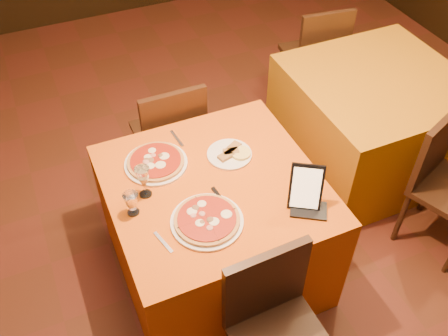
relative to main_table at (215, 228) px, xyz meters
name	(u,v)px	position (x,y,z in m)	size (l,w,h in m)	color
floor	(241,257)	(0.18, 0.00, -0.38)	(6.00, 7.00, 0.01)	#5E2D19
main_table	(215,228)	(0.00, 0.00, 0.00)	(1.10, 1.10, 0.75)	#D3590D
side_table	(370,122)	(1.39, 0.44, 0.00)	(1.10, 1.10, 0.75)	#B16D0B
chair_main_far	(168,133)	(0.00, 0.81, 0.08)	(0.42, 0.42, 0.91)	black
chair_side_far	(311,54)	(1.39, 1.28, 0.08)	(0.48, 0.48, 0.91)	black
pizza_near	(207,220)	(-0.13, -0.23, 0.39)	(0.36, 0.36, 0.03)	white
pizza_far	(156,162)	(-0.23, 0.26, 0.39)	(0.34, 0.34, 0.03)	white
cutlet_dish	(229,154)	(0.16, 0.16, 0.39)	(0.25, 0.25, 0.03)	white
wine_glass	(144,182)	(-0.35, 0.07, 0.47)	(0.07, 0.07, 0.19)	#D0B776
water_glass	(132,204)	(-0.44, -0.03, 0.44)	(0.07, 0.07, 0.13)	white
tablet	(306,187)	(0.36, -0.31, 0.49)	(0.16, 0.01, 0.24)	black
knife	(225,205)	(-0.01, -0.16, 0.38)	(0.25, 0.02, 0.01)	silver
fork_near	(163,242)	(-0.37, -0.26, 0.38)	(0.15, 0.02, 0.01)	silver
fork_far	(177,138)	(-0.06, 0.41, 0.38)	(0.15, 0.02, 0.01)	silver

